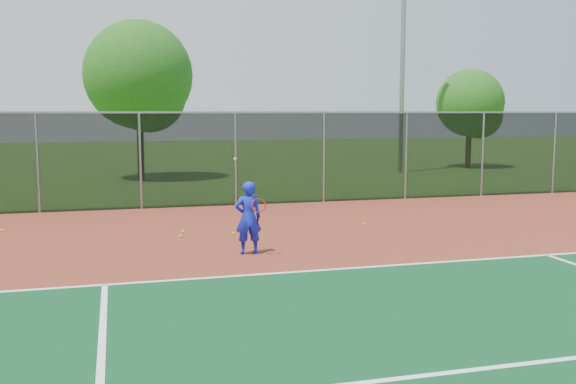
# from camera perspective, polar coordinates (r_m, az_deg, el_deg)

# --- Properties ---
(ground) EXTENTS (120.00, 120.00, 0.00)m
(ground) POSITION_cam_1_polar(r_m,az_deg,el_deg) (11.18, 23.11, -9.20)
(ground) COLOR #31621C
(ground) RESTS_ON ground
(court_apron) EXTENTS (30.00, 20.00, 0.02)m
(court_apron) POSITION_cam_1_polar(r_m,az_deg,el_deg) (12.75, 17.52, -6.93)
(court_apron) COLOR maroon
(court_apron) RESTS_ON ground
(fence_back) EXTENTS (30.00, 0.06, 3.03)m
(fence_back) POSITION_cam_1_polar(r_m,az_deg,el_deg) (21.52, 3.19, 3.21)
(fence_back) COLOR black
(fence_back) RESTS_ON court_apron
(tennis_player) EXTENTS (0.59, 0.60, 2.06)m
(tennis_player) POSITION_cam_1_polar(r_m,az_deg,el_deg) (13.66, -3.55, -2.28)
(tennis_player) COLOR #1723D8
(tennis_player) RESTS_ON court_apron
(practice_ball_0) EXTENTS (0.07, 0.07, 0.07)m
(practice_ball_0) POSITION_cam_1_polar(r_m,az_deg,el_deg) (15.72, -9.54, -3.89)
(practice_ball_0) COLOR yellow
(practice_ball_0) RESTS_ON court_apron
(practice_ball_1) EXTENTS (0.07, 0.07, 0.07)m
(practice_ball_1) POSITION_cam_1_polar(r_m,az_deg,el_deg) (17.33, 6.76, -2.82)
(practice_ball_1) COLOR yellow
(practice_ball_1) RESTS_ON court_apron
(practice_ball_2) EXTENTS (0.07, 0.07, 0.07)m
(practice_ball_2) POSITION_cam_1_polar(r_m,az_deg,el_deg) (16.30, -9.32, -3.49)
(practice_ball_2) COLOR yellow
(practice_ball_2) RESTS_ON court_apron
(practice_ball_4) EXTENTS (0.07, 0.07, 0.07)m
(practice_ball_4) POSITION_cam_1_polar(r_m,az_deg,el_deg) (15.89, -4.87, -3.70)
(practice_ball_4) COLOR yellow
(practice_ball_4) RESTS_ON court_apron
(practice_ball_5) EXTENTS (0.07, 0.07, 0.07)m
(practice_ball_5) POSITION_cam_1_polar(r_m,az_deg,el_deg) (17.79, -24.07, -3.13)
(practice_ball_5) COLOR yellow
(practice_ball_5) RESTS_ON court_apron
(floodlight_n) EXTENTS (0.90, 0.40, 12.84)m
(floodlight_n) POSITION_cam_1_polar(r_m,az_deg,el_deg) (32.93, 10.21, 14.30)
(floodlight_n) COLOR gray
(floodlight_n) RESTS_ON ground
(tree_back_left) EXTENTS (4.82, 4.82, 7.08)m
(tree_back_left) POSITION_cam_1_polar(r_m,az_deg,el_deg) (29.66, -12.94, 9.68)
(tree_back_left) COLOR #3A2715
(tree_back_left) RESTS_ON ground
(tree_back_mid) EXTENTS (3.64, 3.64, 5.35)m
(tree_back_mid) POSITION_cam_1_polar(r_m,az_deg,el_deg) (36.43, 16.05, 7.37)
(tree_back_mid) COLOR #3A2715
(tree_back_mid) RESTS_ON ground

